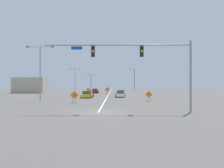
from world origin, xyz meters
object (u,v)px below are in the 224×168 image
Objects in this scene: street_lamp_near_left at (40,68)px; car_red_far at (95,91)px; traffic_signal_assembly at (141,57)px; construction_sign_median_near at (74,96)px; street_lamp_mid_right at (91,81)px; car_white_near at (120,94)px; street_lamp_near_right at (134,78)px; construction_sign_median_far at (149,95)px; construction_sign_left_shoulder at (107,90)px; street_lamp_mid_left at (75,78)px; car_yellow_passing at (87,95)px; car_orange_distant at (121,93)px; construction_sign_left_lane at (88,90)px.

car_red_far is (6.06, 28.55, -4.67)m from street_lamp_near_left.
traffic_signal_assembly reaches higher than construction_sign_median_near.
street_lamp_mid_right is 29.24m from car_red_far.
street_lamp_near_right is at bearing 80.64° from car_white_near.
street_lamp_near_right is 56.38m from construction_sign_median_far.
construction_sign_left_shoulder is 0.45× the size of car_white_near.
street_lamp_mid_left is 3.82× the size of construction_sign_left_shoulder.
construction_sign_median_near is 11.44m from construction_sign_median_far.
car_red_far is at bearing 91.15° from car_yellow_passing.
street_lamp_near_left is at bearing -118.10° from construction_sign_left_shoulder.
car_yellow_passing is (5.33, -48.67, -3.31)m from street_lamp_mid_right.
street_lamp_mid_left reaches higher than car_white_near.
street_lamp_mid_right is at bearing 96.25° from car_yellow_passing.
car_orange_distant is (-3.91, 15.05, -0.43)m from construction_sign_median_far.
construction_sign_median_far is (2.77, 11.44, -4.36)m from traffic_signal_assembly.
construction_sign_median_far is 14.39m from car_yellow_passing.
construction_sign_left_shoulder is at bearing 110.01° from construction_sign_median_far.
traffic_signal_assembly is 3.14× the size of car_red_far.
construction_sign_median_near is (6.21, -3.27, -4.23)m from street_lamp_near_left.
car_white_near is at bearing 63.20° from construction_sign_median_near.
traffic_signal_assembly is 13.06m from construction_sign_median_near.
car_red_far is (-8.56, 40.83, -4.77)m from traffic_signal_assembly.
construction_sign_left_lane is at bearing 137.81° from car_white_near.
construction_sign_left_shoulder is 11.16m from car_yellow_passing.
construction_sign_median_far is at bearing -75.46° from car_orange_distant.
car_red_far is 1.04× the size of car_white_near.
traffic_signal_assembly is at bearing -40.03° from street_lamp_near_left.
construction_sign_median_far is at bearing -93.20° from street_lamp_near_right.
car_yellow_passing is at bearing 52.79° from street_lamp_near_left.
car_white_near is at bearing 110.60° from construction_sign_median_far.
street_lamp_mid_left is (-15.09, 42.66, -0.87)m from traffic_signal_assembly.
street_lamp_mid_right is 4.05× the size of construction_sign_median_near.
street_lamp_near_left is 58.99m from street_lamp_near_right.
car_orange_distant is (8.01, -3.20, -0.56)m from construction_sign_left_lane.
construction_sign_left_lane is 1.09× the size of construction_sign_median_near.
street_lamp_near_left reaches higher than construction_sign_median_far.
car_yellow_passing is (0.25, 11.78, -0.46)m from construction_sign_median_near.
car_red_far is (0.59, 11.13, -0.55)m from construction_sign_left_lane.
street_lamp_mid_right reaches higher than construction_sign_median_near.
street_lamp_near_left is 21.94m from construction_sign_left_shoulder.
street_lamp_mid_right is at bearing 104.42° from car_white_near.
traffic_signal_assembly is 8.52× the size of construction_sign_median_far.
street_lamp_near_left is at bearing -133.48° from car_orange_distant.
car_yellow_passing is at bearing -109.37° from construction_sign_left_shoulder.
construction_sign_median_far is at bearing -68.91° from car_red_far.
street_lamp_near_right reaches higher than construction_sign_median_near.
construction_sign_median_near is at bearing -89.73° from car_red_far.
construction_sign_left_lane reaches higher than car_yellow_passing.
traffic_signal_assembly is at bearing -79.01° from street_lamp_mid_right.
street_lamp_near_left is at bearing -107.45° from construction_sign_left_lane.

